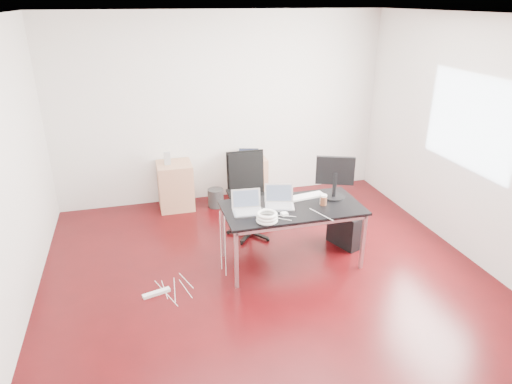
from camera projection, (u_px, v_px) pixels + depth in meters
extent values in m
plane|color=#350608|center=(269.00, 279.00, 5.17)|extent=(5.00, 5.00, 0.00)
plane|color=silver|center=(272.00, 15.00, 4.07)|extent=(5.00, 5.00, 0.00)
plane|color=silver|center=(222.00, 109.00, 6.84)|extent=(5.00, 0.00, 5.00)
plane|color=silver|center=(408.00, 315.00, 2.40)|extent=(5.00, 0.00, 5.00)
plane|color=silver|center=(479.00, 144.00, 5.23)|extent=(0.00, 5.00, 5.00)
plane|color=white|center=(469.00, 122.00, 5.32)|extent=(0.00, 1.50, 1.50)
cube|color=black|center=(293.00, 208.00, 5.24)|extent=(1.60, 0.80, 0.03)
cube|color=silver|center=(236.00, 260.00, 4.89)|extent=(0.04, 0.04, 0.70)
cube|color=silver|center=(223.00, 230.00, 5.51)|extent=(0.04, 0.04, 0.70)
cube|color=silver|center=(363.00, 242.00, 5.26)|extent=(0.04, 0.04, 0.70)
cube|color=silver|center=(337.00, 216.00, 5.88)|extent=(0.04, 0.04, 0.70)
cylinder|color=black|center=(250.00, 219.00, 6.05)|extent=(0.06, 0.06, 0.47)
cube|color=black|center=(250.00, 201.00, 5.95)|extent=(0.48, 0.46, 0.06)
cube|color=black|center=(246.00, 173.00, 6.03)|extent=(0.46, 0.10, 0.55)
cube|color=#AF7857|center=(176.00, 186.00, 6.82)|extent=(0.50, 0.50, 0.70)
cube|color=#AF7857|center=(248.00, 178.00, 7.09)|extent=(0.50, 0.50, 0.70)
cube|color=black|center=(345.00, 229.00, 5.81)|extent=(0.35, 0.49, 0.44)
cylinder|color=black|center=(216.00, 198.00, 6.92)|extent=(0.29, 0.29, 0.28)
cube|color=white|center=(156.00, 293.00, 4.90)|extent=(0.31, 0.14, 0.04)
cube|color=silver|center=(248.00, 212.00, 5.08)|extent=(0.35, 0.26, 0.01)
cube|color=silver|center=(246.00, 199.00, 5.13)|extent=(0.33, 0.07, 0.22)
cube|color=#475166|center=(246.00, 199.00, 5.13)|extent=(0.29, 0.06, 0.18)
cube|color=silver|center=(280.00, 207.00, 5.22)|extent=(0.38, 0.31, 0.01)
cube|color=silver|center=(279.00, 193.00, 5.28)|extent=(0.33, 0.13, 0.22)
cube|color=#475166|center=(279.00, 193.00, 5.27)|extent=(0.29, 0.11, 0.18)
cylinder|color=black|center=(334.00, 197.00, 5.47)|extent=(0.26, 0.26, 0.02)
cylinder|color=black|center=(335.00, 184.00, 5.41)|extent=(0.05, 0.05, 0.30)
cube|color=black|center=(335.00, 171.00, 5.36)|extent=(0.44, 0.21, 0.34)
cube|color=#475166|center=(334.00, 170.00, 5.38)|extent=(0.37, 0.15, 0.29)
cube|color=white|center=(307.00, 196.00, 5.48)|extent=(0.46, 0.21, 0.02)
cylinder|color=white|center=(323.00, 200.00, 5.27)|extent=(0.10, 0.10, 0.12)
cylinder|color=brown|center=(323.00, 201.00, 5.26)|extent=(0.10, 0.10, 0.10)
torus|color=white|center=(267.00, 220.00, 4.88)|extent=(0.24, 0.24, 0.04)
torus|color=white|center=(267.00, 217.00, 4.87)|extent=(0.23, 0.23, 0.04)
torus|color=white|center=(267.00, 214.00, 4.85)|extent=(0.22, 0.22, 0.04)
cube|color=white|center=(284.00, 214.00, 5.03)|extent=(0.08, 0.08, 0.03)
cube|color=#9E9E9E|center=(167.00, 158.00, 6.62)|extent=(0.09, 0.08, 0.18)
cube|color=black|center=(249.00, 154.00, 6.97)|extent=(0.35, 0.31, 0.09)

